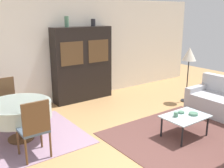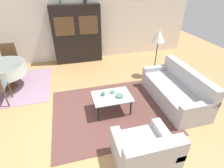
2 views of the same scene
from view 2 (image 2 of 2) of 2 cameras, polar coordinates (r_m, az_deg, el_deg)
ground_plane at (r=3.96m, az=-14.96°, el=-13.32°), size 14.00×14.00×0.00m
wall_back at (r=6.64m, az=-17.83°, el=18.22°), size 10.00×0.06×2.70m
area_rug at (r=4.21m, az=-0.46°, el=-8.72°), size 2.67×2.28×0.01m
dining_rug at (r=5.86m, az=-30.95°, el=-1.00°), size 2.38×2.01×0.01m
couch at (r=4.64m, az=20.06°, el=-2.04°), size 0.87×1.93×0.85m
armchair at (r=3.07m, az=10.75°, el=-21.31°), size 0.93×0.82×0.82m
coffee_table at (r=3.98m, az=0.00°, el=-4.46°), size 0.86×0.62×0.42m
display_cabinet at (r=6.49m, az=-11.30°, el=15.52°), size 1.66×0.39×1.98m
dining_table at (r=5.59m, az=-32.15°, el=4.00°), size 1.21×1.21×0.73m
dining_chair_far at (r=6.33m, az=-30.46°, el=7.26°), size 0.44×0.44×1.01m
floor_lamp at (r=5.36m, az=14.95°, el=14.35°), size 0.36×0.36×1.47m
cup at (r=3.95m, az=-2.95°, el=-3.21°), size 0.08×0.08×0.09m
bowl at (r=3.93m, az=2.44°, el=-3.86°), size 0.17×0.17×0.04m
bowl_small at (r=4.06m, az=0.09°, el=-2.57°), size 0.12×0.12×0.03m
vase_tall at (r=6.28m, az=-16.59°, el=24.87°), size 0.11×0.11×0.27m
vase_short at (r=6.33m, az=-8.79°, el=25.38°), size 0.12×0.12×0.19m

